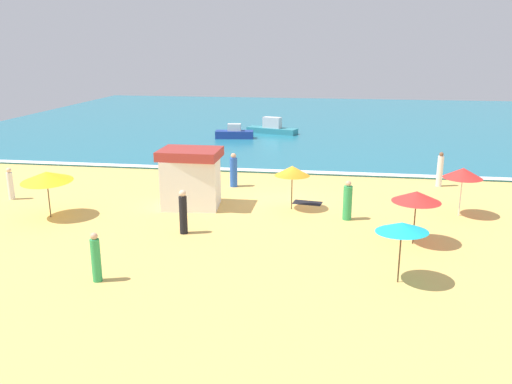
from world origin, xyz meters
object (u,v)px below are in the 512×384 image
object	(u,v)px
beachgoer_5	(96,258)
beachgoer_1	(234,171)
beach_umbrella_2	(463,173)
beachgoer_4	(440,170)
beach_umbrella_1	(46,177)
beachgoer_2	(10,184)
beach_umbrella_0	(417,197)
beachgoer_6	(183,212)
small_boat_0	(234,133)
beachgoer_3	(347,202)
small_boat_1	(272,128)
lifeguard_cabana	(191,178)
beach_umbrella_3	(292,171)
beach_umbrella_4	(402,227)

from	to	relation	value
beachgoer_5	beachgoer_1	bearing A→B (deg)	80.38
beach_umbrella_2	beachgoer_4	size ratio (longest dim) A/B	1.22
beach_umbrella_1	beachgoer_2	size ratio (longest dim) A/B	1.43
beach_umbrella_0	beachgoer_6	xyz separation A→B (m)	(-8.92, -0.23, -0.99)
beachgoer_4	small_boat_0	world-z (taller)	beachgoer_4
beachgoer_2	beachgoer_5	world-z (taller)	beachgoer_5
beachgoer_5	beachgoer_6	world-z (taller)	beachgoer_6
beach_umbrella_0	beachgoer_3	xyz separation A→B (m)	(-2.45, 2.53, -1.06)
beachgoer_1	beachgoer_4	size ratio (longest dim) A/B	0.98
beach_umbrella_2	small_boat_1	xyz separation A→B (m)	(-10.87, 20.42, -1.42)
beach_umbrella_1	beachgoer_2	world-z (taller)	beach_umbrella_1
beachgoer_3	lifeguard_cabana	bearing A→B (deg)	173.70
small_boat_0	beachgoer_4	bearing A→B (deg)	-42.56
beach_umbrella_1	beachgoer_4	size ratio (longest dim) A/B	1.22
beach_umbrella_0	beachgoer_5	size ratio (longest dim) A/B	1.36
beach_umbrella_1	beach_umbrella_3	world-z (taller)	beach_umbrella_1
lifeguard_cabana	beach_umbrella_3	xyz separation A→B (m)	(4.63, 0.35, 0.41)
beach_umbrella_0	beach_umbrella_4	distance (m)	3.67
beachgoer_6	small_boat_0	world-z (taller)	beachgoer_6
beachgoer_1	beachgoer_4	distance (m)	10.93
beach_umbrella_4	beachgoer_2	xyz separation A→B (m)	(-17.69, 6.72, -1.08)
beach_umbrella_0	small_boat_1	distance (m)	25.68
lifeguard_cabana	beachgoer_6	xyz separation A→B (m)	(0.66, -3.55, -0.51)
beach_umbrella_2	beachgoer_3	world-z (taller)	beach_umbrella_2
beach_umbrella_3	beachgoer_3	size ratio (longest dim) A/B	1.18
beach_umbrella_0	beachgoer_1	size ratio (longest dim) A/B	1.24
beach_umbrella_3	small_boat_1	xyz separation A→B (m)	(-3.48, 20.55, -1.28)
beach_umbrella_3	beachgoer_1	world-z (taller)	beach_umbrella_3
beachgoer_5	small_boat_0	distance (m)	26.29
beach_umbrella_1	small_boat_0	world-z (taller)	beach_umbrella_1
beach_umbrella_0	beach_umbrella_1	size ratio (longest dim) A/B	0.99
beach_umbrella_3	beachgoer_1	bearing A→B (deg)	134.04
beach_umbrella_4	beachgoer_5	size ratio (longest dim) A/B	1.42
beachgoer_1	beachgoer_5	xyz separation A→B (m)	(-2.05, -12.13, -0.06)
beach_umbrella_4	beachgoer_3	distance (m)	6.37
beachgoer_4	beachgoer_6	xyz separation A→B (m)	(-11.37, -9.15, -0.00)
beach_umbrella_1	beachgoer_5	distance (m)	7.68
beach_umbrella_4	beachgoer_4	xyz separation A→B (m)	(3.35, 12.47, -0.98)
beachgoer_4	beachgoer_5	world-z (taller)	beachgoer_4
beach_umbrella_2	beachgoer_3	bearing A→B (deg)	-165.45
beachgoer_3	beach_umbrella_3	bearing A→B (deg)	155.50
small_boat_0	beach_umbrella_3	bearing A→B (deg)	-70.87
beachgoer_4	small_boat_1	bearing A→B (deg)	125.39
beachgoer_2	small_boat_0	bearing A→B (deg)	67.52
beach_umbrella_1	beach_umbrella_3	distance (m)	10.71
beach_umbrella_0	small_boat_0	size ratio (longest dim) A/B	0.73
beachgoer_2	small_boat_0	xyz separation A→B (m)	(7.52, 18.17, -0.28)
beach_umbrella_2	beachgoer_4	world-z (taller)	beach_umbrella_2
beachgoer_4	beachgoer_5	distance (m)	18.90
beach_umbrella_2	small_boat_1	bearing A→B (deg)	118.02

